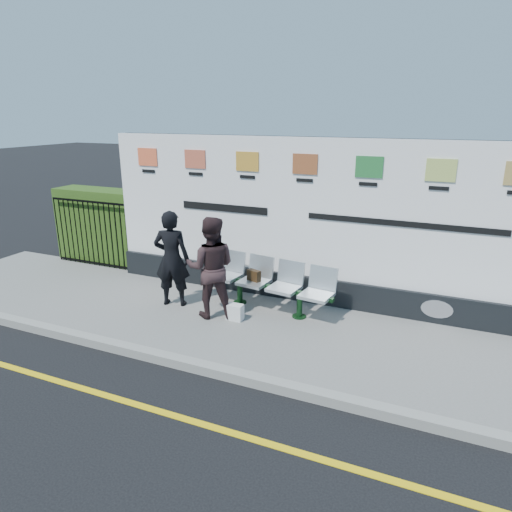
{
  "coord_description": "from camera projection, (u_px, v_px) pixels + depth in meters",
  "views": [
    {
      "loc": [
        2.9,
        -3.92,
        3.53
      ],
      "look_at": [
        0.04,
        2.7,
        1.25
      ],
      "focal_mm": 32.0,
      "sensor_mm": 36.0,
      "label": 1
    }
  ],
  "objects": [
    {
      "name": "bench",
      "position": [
        269.0,
        297.0,
        8.17
      ],
      "size": [
        2.39,
        0.89,
        0.5
      ],
      "primitive_type": null,
      "rotation": [
        0.0,
        0.0,
        -0.12
      ],
      "color": "silver",
      "rests_on": "pavement"
    },
    {
      "name": "carrier_bag_white",
      "position": [
        235.0,
        312.0,
        7.8
      ],
      "size": [
        0.28,
        0.17,
        0.28
      ],
      "primitive_type": "cube",
      "color": "silver",
      "rests_on": "pavement"
    },
    {
      "name": "hedge",
      "position": [
        104.0,
        225.0,
        10.79
      ],
      "size": [
        2.35,
        0.7,
        1.7
      ],
      "primitive_type": "cube",
      "color": "#325319",
      "rests_on": "pavement"
    },
    {
      "name": "kerb",
      "position": [
        206.0,
        368.0,
        6.44
      ],
      "size": [
        14.0,
        0.18,
        0.14
      ],
      "primitive_type": "cube",
      "color": "gray",
      "rests_on": "ground"
    },
    {
      "name": "handbag_brown",
      "position": [
        254.0,
        275.0,
        8.21
      ],
      "size": [
        0.28,
        0.19,
        0.2
      ],
      "primitive_type": "cube",
      "rotation": [
        0.0,
        0.0,
        -0.33
      ],
      "color": "black",
      "rests_on": "bench"
    },
    {
      "name": "woman_right",
      "position": [
        211.0,
        268.0,
        7.75
      ],
      "size": [
        1.05,
        0.94,
        1.77
      ],
      "primitive_type": "imported",
      "rotation": [
        0.0,
        0.0,
        3.53
      ],
      "color": "#312021",
      "rests_on": "pavement"
    },
    {
      "name": "yellow_line",
      "position": [
        166.0,
        413.0,
        5.59
      ],
      "size": [
        14.0,
        0.1,
        0.01
      ],
      "primitive_type": "cube",
      "color": "yellow",
      "rests_on": "ground"
    },
    {
      "name": "railing",
      "position": [
        91.0,
        233.0,
        10.42
      ],
      "size": [
        2.05,
        0.06,
        1.54
      ],
      "primitive_type": null,
      "color": "black",
      "rests_on": "pavement"
    },
    {
      "name": "billboard",
      "position": [
        304.0,
        233.0,
        8.34
      ],
      "size": [
        8.0,
        0.3,
        3.0
      ],
      "color": "black",
      "rests_on": "pavement"
    },
    {
      "name": "woman_left",
      "position": [
        172.0,
        259.0,
        8.22
      ],
      "size": [
        0.74,
        0.58,
        1.77
      ],
      "primitive_type": "imported",
      "rotation": [
        0.0,
        0.0,
        3.42
      ],
      "color": "black",
      "rests_on": "pavement"
    },
    {
      "name": "ground",
      "position": [
        166.0,
        414.0,
        5.59
      ],
      "size": [
        80.0,
        80.0,
        0.0
      ],
      "primitive_type": "plane",
      "color": "black"
    },
    {
      "name": "pavement",
      "position": [
        249.0,
        326.0,
        7.76
      ],
      "size": [
        14.0,
        3.0,
        0.12
      ],
      "primitive_type": "cube",
      "color": "slate",
      "rests_on": "ground"
    }
  ]
}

